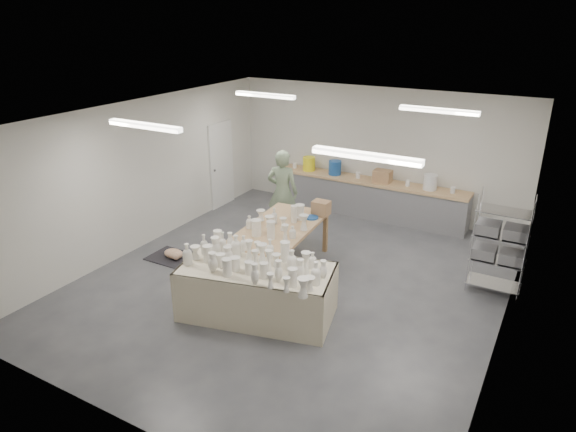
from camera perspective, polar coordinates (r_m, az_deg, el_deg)
The scene contains 9 objects.
room at distance 8.72m, azimuth 0.39°, elevation 5.06°, with size 8.00×8.02×3.00m.
back_counter at distance 12.29m, azimuth 8.92°, elevation 2.14°, with size 4.60×0.60×1.24m.
wire_shelf at distance 9.39m, azimuth 22.48°, elevation -2.83°, with size 0.88×0.48×1.80m.
drying_table at distance 8.23m, azimuth -3.51°, elevation -8.10°, with size 2.60×1.68×1.22m.
work_table at distance 9.48m, azimuth -0.52°, elevation -1.14°, with size 1.35×2.41×1.20m.
rug at distance 10.47m, azimuth -12.54°, elevation -4.56°, with size 1.00×0.70×0.02m, color black.
cat at distance 10.40m, azimuth -12.55°, elevation -4.12°, with size 0.44×0.33×0.18m.
potter at distance 11.07m, azimuth -0.61°, elevation 2.66°, with size 0.68×0.45×1.87m, color #8AA37E.
red_stool at distance 11.53m, azimuth 0.07°, elevation -0.18°, with size 0.38×0.38×0.28m.
Camera 1 is at (3.93, -7.22, 4.57)m, focal length 32.00 mm.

